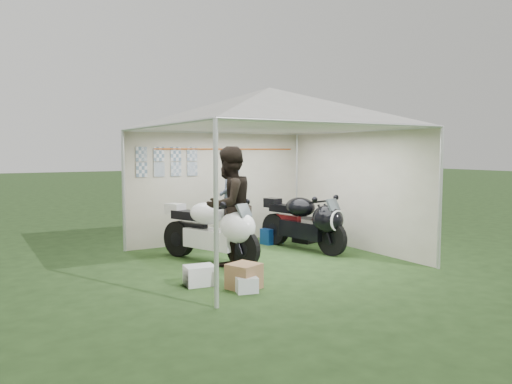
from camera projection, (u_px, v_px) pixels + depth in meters
ground at (269, 259)px, 8.82m from camera, size 80.00×80.00×0.00m
canopy_tent at (268, 113)px, 8.64m from camera, size 5.66×5.66×3.00m
motorcycle_white at (214, 229)px, 8.49m from camera, size 1.06×2.05×1.06m
motorcycle_black at (307, 220)px, 9.53m from camera, size 0.72×2.11×1.05m
paddock_stand at (272, 236)px, 10.29m from camera, size 0.47×0.35×0.32m
person_dark_jacket at (229, 206)px, 8.33m from camera, size 1.18×1.06×1.99m
person_blue_jacket at (231, 200)px, 9.67m from camera, size 0.66×0.82×1.94m
equipment_box at (307, 230)px, 10.48m from camera, size 0.61×0.55×0.51m
crate_0 at (200, 275)px, 7.12m from camera, size 0.46×0.38×0.28m
crate_1 at (244, 276)px, 6.93m from camera, size 0.51×0.51×0.35m
crate_2 at (246, 285)px, 6.76m from camera, size 0.34×0.30×0.21m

